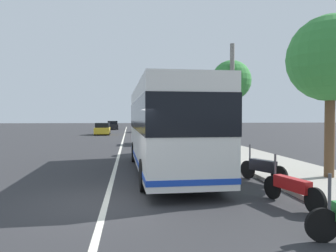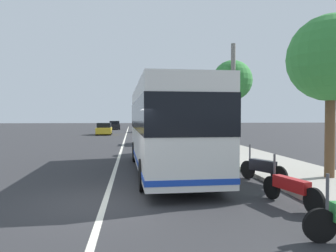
% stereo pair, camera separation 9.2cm
% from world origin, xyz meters
% --- Properties ---
extents(ground_plane, '(220.00, 220.00, 0.00)m').
position_xyz_m(ground_plane, '(0.00, 0.00, 0.00)').
color(ground_plane, '#2D2D30').
extents(sidewalk_curb, '(110.00, 3.60, 0.14)m').
position_xyz_m(sidewalk_curb, '(10.00, -7.15, 0.07)').
color(sidewalk_curb, '#9E998E').
rests_on(sidewalk_curb, ground).
extents(lane_divider_line, '(110.00, 0.16, 0.01)m').
position_xyz_m(lane_divider_line, '(10.00, 0.00, 0.00)').
color(lane_divider_line, silver).
rests_on(lane_divider_line, ground).
extents(coach_bus, '(10.39, 2.82, 3.50)m').
position_xyz_m(coach_bus, '(4.41, -2.14, 1.97)').
color(coach_bus, silver).
rests_on(coach_bus, ground).
extents(motorcycle_nearest_curb, '(2.17, 0.58, 1.27)m').
position_xyz_m(motorcycle_nearest_curb, '(-1.04, -4.76, 0.47)').
color(motorcycle_nearest_curb, black).
rests_on(motorcycle_nearest_curb, ground).
extents(motorcycle_mid_row, '(1.99, 0.93, 1.28)m').
position_xyz_m(motorcycle_mid_row, '(1.98, -5.27, 0.49)').
color(motorcycle_mid_row, black).
rests_on(motorcycle_mid_row, ground).
extents(motorcycle_far_end, '(2.01, 0.98, 1.28)m').
position_xyz_m(motorcycle_far_end, '(4.74, -4.93, 0.48)').
color(motorcycle_far_end, black).
rests_on(motorcycle_far_end, ground).
extents(car_ahead_same_lane, '(3.94, 1.81, 1.47)m').
position_xyz_m(car_ahead_same_lane, '(18.03, -2.18, 0.71)').
color(car_ahead_same_lane, silver).
rests_on(car_ahead_same_lane, ground).
extents(car_oncoming, '(4.34, 1.98, 1.53)m').
position_xyz_m(car_oncoming, '(39.31, -2.61, 0.74)').
color(car_oncoming, black).
rests_on(car_oncoming, ground).
extents(car_side_street, '(4.66, 2.20, 1.54)m').
position_xyz_m(car_side_street, '(50.29, 2.40, 0.72)').
color(car_side_street, black).
rests_on(car_side_street, ground).
extents(car_behind_bus, '(4.33, 1.96, 1.51)m').
position_xyz_m(car_behind_bus, '(32.92, 2.77, 0.72)').
color(car_behind_bus, gold).
rests_on(car_behind_bus, ground).
extents(roadside_tree_near_camera, '(3.05, 3.05, 5.90)m').
position_xyz_m(roadside_tree_near_camera, '(1.91, -7.73, 4.33)').
color(roadside_tree_near_camera, brown).
rests_on(roadside_tree_near_camera, ground).
extents(roadside_tree_mid_block, '(2.65, 2.65, 6.04)m').
position_xyz_m(roadside_tree_mid_block, '(12.08, -7.37, 4.63)').
color(roadside_tree_mid_block, brown).
rests_on(roadside_tree_mid_block, ground).
extents(utility_pole, '(0.28, 0.28, 6.88)m').
position_xyz_m(utility_pole, '(10.93, -7.06, 3.44)').
color(utility_pole, slate).
rests_on(utility_pole, ground).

